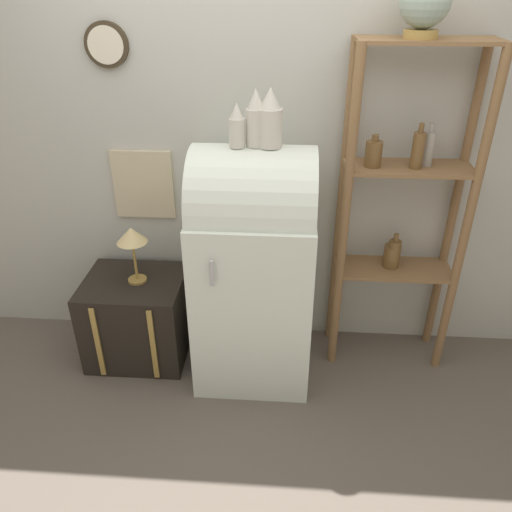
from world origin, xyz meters
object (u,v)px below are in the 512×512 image
refrigerator (254,263)px  vase_right (270,120)px  suitcase_trunk (138,317)px  desk_lamp (132,239)px  globe (425,4)px  vase_center (256,119)px  vase_left (237,127)px

refrigerator → vase_right: 0.81m
suitcase_trunk → desk_lamp: bearing=4.3°
globe → desk_lamp: bearing=-176.6°
refrigerator → suitcase_trunk: size_ratio=2.34×
globe → vase_center: globe is taller
refrigerator → suitcase_trunk: 0.86m
globe → refrigerator: bearing=-169.9°
vase_left → desk_lamp: size_ratio=0.61×
refrigerator → vase_center: size_ratio=4.96×
vase_left → vase_right: size_ratio=0.75×
desk_lamp → vase_center: bearing=-3.2°
suitcase_trunk → globe: bearing=3.4°
refrigerator → vase_right: vase_right is taller
suitcase_trunk → vase_left: 1.39m
vase_center → vase_right: size_ratio=0.98×
vase_center → vase_right: vase_right is taller
globe → desk_lamp: size_ratio=0.76×
vase_left → vase_center: (0.09, 0.02, 0.03)m
globe → vase_center: bearing=-170.5°
vase_center → vase_left: bearing=-165.1°
vase_left → vase_right: bearing=6.2°
suitcase_trunk → vase_center: bearing=-2.9°
vase_left → globe: bearing=10.1°
suitcase_trunk → vase_right: size_ratio=2.08×
refrigerator → globe: (0.76, 0.14, 1.30)m
globe → vase_left: bearing=-169.9°
vase_left → desk_lamp: 0.91m
refrigerator → desk_lamp: 0.71m
vase_center → desk_lamp: (-0.71, 0.04, -0.70)m
globe → vase_right: bearing=-169.0°
suitcase_trunk → desk_lamp: size_ratio=1.69×
globe → desk_lamp: (-1.46, -0.09, -1.20)m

